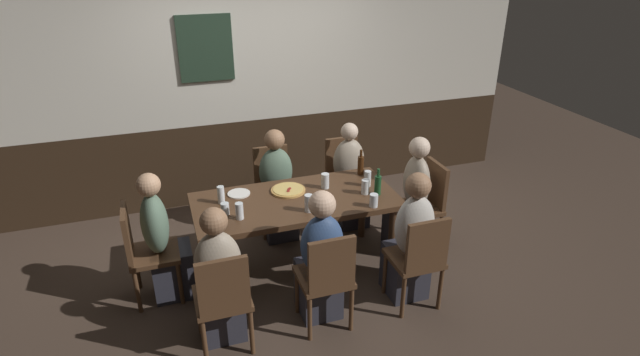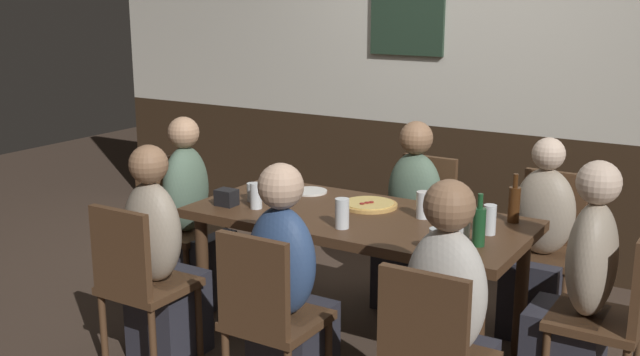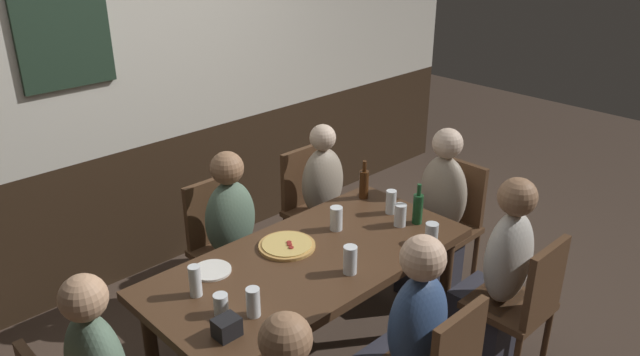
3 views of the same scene
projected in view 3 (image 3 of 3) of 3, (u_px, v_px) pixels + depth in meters
name	position (u px, v px, depth m)	size (l,w,h in m)	color
wall_back	(142.00, 92.00, 4.09)	(6.40, 0.13, 2.60)	#332316
dining_table	(310.00, 270.00, 3.26)	(1.79, 0.84, 0.74)	#472D1C
chair_right_far	(311.00, 202.00, 4.38)	(0.40, 0.40, 0.88)	#513521
chair_head_east	(450.00, 218.00, 4.16)	(0.40, 0.40, 0.88)	#513521
chair_right_near	(523.00, 301.00, 3.28)	(0.40, 0.40, 0.88)	#513521
chair_mid_far	(221.00, 240.00, 3.88)	(0.40, 0.40, 0.88)	#513521
person_mid_near	(407.00, 356.00, 2.89)	(0.34, 0.37, 1.16)	#2D2D38
person_right_far	(327.00, 214.00, 4.28)	(0.34, 0.37, 1.12)	#2D2D38
person_head_east	(436.00, 226.00, 4.06)	(0.37, 0.34, 1.17)	#2D2D38
person_right_near	(496.00, 288.00, 3.38)	(0.34, 0.37, 1.19)	#2D2D38
person_mid_far	(237.00, 252.00, 3.78)	(0.34, 0.37, 1.14)	#2D2D38
pizza	(287.00, 245.00, 3.32)	(0.31, 0.31, 0.03)	tan
pint_glass_pale	(336.00, 220.00, 3.49)	(0.07, 0.07, 0.14)	silver
beer_glass_half	(432.00, 234.00, 3.36)	(0.07, 0.07, 0.12)	silver
pint_glass_stout	(221.00, 305.00, 2.76)	(0.07, 0.07, 0.10)	silver
tumbler_water	(391.00, 203.00, 3.67)	(0.06, 0.06, 0.15)	silver
beer_glass_tall	(400.00, 216.00, 3.53)	(0.07, 0.07, 0.13)	silver
pint_glass_amber	(195.00, 283.00, 2.89)	(0.06, 0.06, 0.16)	silver
highball_clear	(253.00, 304.00, 2.75)	(0.06, 0.06, 0.14)	silver
tumbler_short	(350.00, 262.00, 3.07)	(0.07, 0.07, 0.15)	silver
beer_bottle_green	(418.00, 208.00, 3.54)	(0.06, 0.06, 0.25)	#194723
beer_bottle_brown	(364.00, 183.00, 3.85)	(0.06, 0.06, 0.25)	#42230F
plate_white_large	(212.00, 270.00, 3.10)	(0.20, 0.20, 0.01)	white
condiment_caddy	(227.00, 327.00, 2.62)	(0.11, 0.09, 0.09)	black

